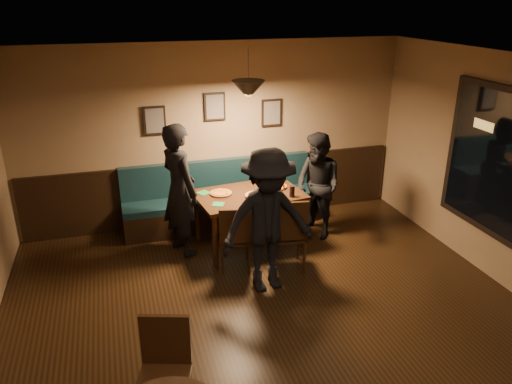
{
  "coord_description": "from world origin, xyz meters",
  "views": [
    {
      "loc": [
        -1.5,
        -3.74,
        3.41
      ],
      "look_at": [
        0.25,
        2.14,
        0.95
      ],
      "focal_mm": 34.64,
      "sensor_mm": 36.0,
      "label": 1
    }
  ],
  "objects_px": {
    "diner_left": "(180,190)",
    "diner_front": "(268,221)",
    "chair_near_right": "(287,232)",
    "cafe_chair_far": "(163,378)",
    "dining_table": "(249,219)",
    "soda_glass": "(292,191)",
    "chair_near_left": "(235,236)",
    "booth_bench": "(221,196)",
    "diner_right": "(318,186)",
    "tabasco_bottle": "(284,186)"
  },
  "relations": [
    {
      "from": "diner_front",
      "to": "cafe_chair_far",
      "type": "bearing_deg",
      "value": -135.27
    },
    {
      "from": "diner_left",
      "to": "diner_right",
      "type": "bearing_deg",
      "value": -114.39
    },
    {
      "from": "dining_table",
      "to": "soda_glass",
      "type": "relative_size",
      "value": 9.29
    },
    {
      "from": "diner_left",
      "to": "cafe_chair_far",
      "type": "bearing_deg",
      "value": 145.97
    },
    {
      "from": "dining_table",
      "to": "soda_glass",
      "type": "bearing_deg",
      "value": -34.97
    },
    {
      "from": "diner_right",
      "to": "soda_glass",
      "type": "height_order",
      "value": "diner_right"
    },
    {
      "from": "soda_glass",
      "to": "tabasco_bottle",
      "type": "relative_size",
      "value": 1.46
    },
    {
      "from": "booth_bench",
      "to": "diner_left",
      "type": "distance_m",
      "value": 1.06
    },
    {
      "from": "booth_bench",
      "to": "soda_glass",
      "type": "distance_m",
      "value": 1.33
    },
    {
      "from": "chair_near_left",
      "to": "diner_left",
      "type": "relative_size",
      "value": 0.5
    },
    {
      "from": "booth_bench",
      "to": "diner_left",
      "type": "bearing_deg",
      "value": -137.67
    },
    {
      "from": "chair_near_right",
      "to": "cafe_chair_far",
      "type": "relative_size",
      "value": 1.08
    },
    {
      "from": "booth_bench",
      "to": "tabasco_bottle",
      "type": "relative_size",
      "value": 27.39
    },
    {
      "from": "chair_near_left",
      "to": "soda_glass",
      "type": "bearing_deg",
      "value": 31.31
    },
    {
      "from": "diner_right",
      "to": "booth_bench",
      "type": "bearing_deg",
      "value": -137.28
    },
    {
      "from": "chair_near_left",
      "to": "tabasco_bottle",
      "type": "xyz_separation_m",
      "value": [
        0.88,
        0.59,
        0.38
      ]
    },
    {
      "from": "diner_right",
      "to": "cafe_chair_far",
      "type": "bearing_deg",
      "value": -60.16
    },
    {
      "from": "chair_near_right",
      "to": "cafe_chair_far",
      "type": "height_order",
      "value": "chair_near_right"
    },
    {
      "from": "soda_glass",
      "to": "booth_bench",
      "type": "bearing_deg",
      "value": 128.58
    },
    {
      "from": "diner_right",
      "to": "diner_front",
      "type": "height_order",
      "value": "diner_front"
    },
    {
      "from": "dining_table",
      "to": "diner_front",
      "type": "xyz_separation_m",
      "value": [
        -0.1,
        -1.17,
        0.51
      ]
    },
    {
      "from": "chair_near_right",
      "to": "diner_left",
      "type": "distance_m",
      "value": 1.58
    },
    {
      "from": "chair_near_right",
      "to": "cafe_chair_far",
      "type": "distance_m",
      "value": 2.86
    },
    {
      "from": "booth_bench",
      "to": "diner_left",
      "type": "height_order",
      "value": "diner_left"
    },
    {
      "from": "booth_bench",
      "to": "chair_near_left",
      "type": "bearing_deg",
      "value": -94.92
    },
    {
      "from": "diner_front",
      "to": "diner_left",
      "type": "bearing_deg",
      "value": 119.46
    },
    {
      "from": "diner_left",
      "to": "soda_glass",
      "type": "bearing_deg",
      "value": -125.48
    },
    {
      "from": "diner_left",
      "to": "cafe_chair_far",
      "type": "xyz_separation_m",
      "value": [
        -0.61,
        -3.02,
        -0.45
      ]
    },
    {
      "from": "diner_left",
      "to": "cafe_chair_far",
      "type": "distance_m",
      "value": 3.11
    },
    {
      "from": "soda_glass",
      "to": "cafe_chair_far",
      "type": "height_order",
      "value": "cafe_chair_far"
    },
    {
      "from": "tabasco_bottle",
      "to": "chair_near_left",
      "type": "bearing_deg",
      "value": -146.31
    },
    {
      "from": "chair_near_right",
      "to": "diner_right",
      "type": "height_order",
      "value": "diner_right"
    },
    {
      "from": "diner_front",
      "to": "diner_right",
      "type": "bearing_deg",
      "value": 39.96
    },
    {
      "from": "chair_near_left",
      "to": "booth_bench",
      "type": "bearing_deg",
      "value": 97.23
    },
    {
      "from": "booth_bench",
      "to": "cafe_chair_far",
      "type": "height_order",
      "value": "booth_bench"
    },
    {
      "from": "dining_table",
      "to": "chair_near_left",
      "type": "height_order",
      "value": "chair_near_left"
    },
    {
      "from": "chair_near_left",
      "to": "chair_near_right",
      "type": "height_order",
      "value": "chair_near_right"
    },
    {
      "from": "diner_left",
      "to": "chair_near_right",
      "type": "bearing_deg",
      "value": -146.67
    },
    {
      "from": "booth_bench",
      "to": "chair_near_right",
      "type": "xyz_separation_m",
      "value": [
        0.55,
        -1.5,
        0.02
      ]
    },
    {
      "from": "diner_left",
      "to": "tabasco_bottle",
      "type": "bearing_deg",
      "value": -115.42
    },
    {
      "from": "booth_bench",
      "to": "tabasco_bottle",
      "type": "xyz_separation_m",
      "value": [
        0.77,
        -0.72,
        0.35
      ]
    },
    {
      "from": "dining_table",
      "to": "chair_near_right",
      "type": "bearing_deg",
      "value": -76.84
    },
    {
      "from": "soda_glass",
      "to": "cafe_chair_far",
      "type": "distance_m",
      "value": 3.43
    },
    {
      "from": "soda_glass",
      "to": "diner_right",
      "type": "bearing_deg",
      "value": 29.02
    },
    {
      "from": "chair_near_right",
      "to": "tabasco_bottle",
      "type": "distance_m",
      "value": 0.87
    },
    {
      "from": "diner_left",
      "to": "diner_front",
      "type": "relative_size",
      "value": 1.03
    },
    {
      "from": "dining_table",
      "to": "cafe_chair_far",
      "type": "xyz_separation_m",
      "value": [
        -1.57,
        -2.96,
        0.08
      ]
    },
    {
      "from": "cafe_chair_far",
      "to": "chair_near_right",
      "type": "bearing_deg",
      "value": -113.05
    },
    {
      "from": "dining_table",
      "to": "diner_left",
      "type": "relative_size",
      "value": 0.79
    },
    {
      "from": "chair_near_left",
      "to": "cafe_chair_far",
      "type": "height_order",
      "value": "cafe_chair_far"
    }
  ]
}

